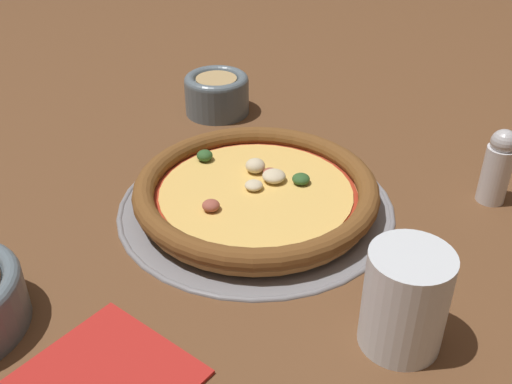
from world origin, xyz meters
name	(u,v)px	position (x,y,z in m)	size (l,w,h in m)	color
ground_plane	(256,207)	(0.00, 0.00, 0.00)	(3.00, 3.00, 0.00)	brown
pizza_tray	(256,205)	(0.00, 0.00, 0.00)	(0.34, 0.34, 0.01)	gray
pizza	(256,191)	(0.00, 0.00, 0.02)	(0.30, 0.30, 0.03)	#BC7F42
bowl_near	(217,92)	(0.09, 0.26, 0.03)	(0.10, 0.10, 0.06)	slate
drinking_cup	(405,300)	(-0.01, -0.26, 0.05)	(0.08, 0.08, 0.10)	silver
pepper_shaker	(498,166)	(0.26, -0.15, 0.05)	(0.03, 0.03, 0.10)	silver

